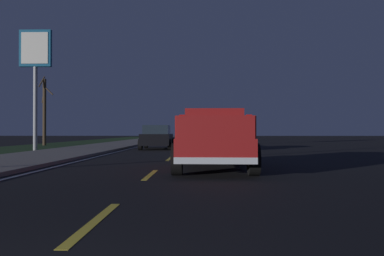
# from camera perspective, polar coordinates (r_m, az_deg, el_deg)

# --- Properties ---
(ground) EXTENTS (144.00, 144.00, 0.00)m
(ground) POSITION_cam_1_polar(r_m,az_deg,el_deg) (28.57, -1.27, -2.80)
(ground) COLOR black
(sidewalk_shoulder) EXTENTS (108.00, 4.00, 0.12)m
(sidewalk_shoulder) POSITION_cam_1_polar(r_m,az_deg,el_deg) (29.39, -12.45, -2.60)
(sidewalk_shoulder) COLOR slate
(sidewalk_shoulder) RESTS_ON ground
(grass_verge) EXTENTS (108.00, 6.00, 0.01)m
(grass_verge) POSITION_cam_1_polar(r_m,az_deg,el_deg) (30.98, -21.47, -2.58)
(grass_verge) COLOR #1E3819
(grass_verge) RESTS_ON ground
(lane_markings) EXTENTS (108.00, 3.54, 0.01)m
(lane_markings) POSITION_cam_1_polar(r_m,az_deg,el_deg) (30.52, -5.90, -2.64)
(lane_markings) COLOR yellow
(lane_markings) RESTS_ON ground
(pickup_truck) EXTENTS (5.47, 2.36, 1.87)m
(pickup_truck) POSITION_cam_1_polar(r_m,az_deg,el_deg) (12.35, 3.29, -1.61)
(pickup_truck) COLOR maroon
(pickup_truck) RESTS_ON ground
(sedan_black) EXTENTS (4.44, 2.08, 1.54)m
(sedan_black) POSITION_cam_1_polar(r_m,az_deg,el_deg) (25.53, -5.09, -1.31)
(sedan_black) COLOR black
(sedan_black) RESTS_ON ground
(sedan_white) EXTENTS (4.42, 2.05, 1.54)m
(sedan_white) POSITION_cam_1_polar(r_m,az_deg,el_deg) (24.22, 2.40, -1.35)
(sedan_white) COLOR silver
(sedan_white) RESTS_ON ground
(gas_price_sign) EXTENTS (0.27, 1.90, 7.21)m
(gas_price_sign) POSITION_cam_1_polar(r_m,az_deg,el_deg) (25.46, -21.84, 9.23)
(gas_price_sign) COLOR #99999E
(gas_price_sign) RESTS_ON ground
(bare_tree_far) EXTENTS (1.51, 1.45, 5.69)m
(bare_tree_far) POSITION_cam_1_polar(r_m,az_deg,el_deg) (34.40, -20.69, 2.43)
(bare_tree_far) COLOR #423323
(bare_tree_far) RESTS_ON ground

